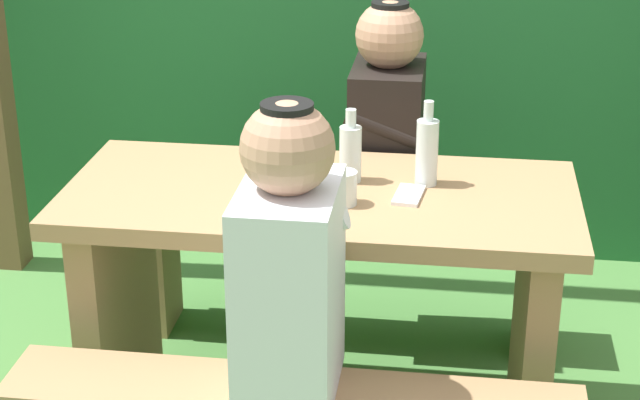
% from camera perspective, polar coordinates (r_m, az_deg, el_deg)
% --- Properties ---
extents(picnic_table, '(1.40, 0.64, 0.75)m').
position_cam_1_polar(picnic_table, '(2.96, 0.00, -3.79)').
color(picnic_table, '#9E7A51').
rests_on(picnic_table, ground_plane).
extents(bench_far, '(1.40, 0.24, 0.44)m').
position_cam_1_polar(bench_far, '(3.51, 1.15, -2.82)').
color(bench_far, '#9E7A51').
rests_on(bench_far, ground_plane).
extents(person_white_shirt, '(0.25, 0.35, 0.72)m').
position_cam_1_polar(person_white_shirt, '(2.39, -1.73, -3.55)').
color(person_white_shirt, silver).
rests_on(person_white_shirt, bench_near).
extents(person_black_coat, '(0.25, 0.35, 0.72)m').
position_cam_1_polar(person_black_coat, '(3.32, 3.65, 4.15)').
color(person_black_coat, black).
rests_on(person_black_coat, bench_far).
extents(drinking_glass, '(0.07, 0.07, 0.09)m').
position_cam_1_polar(drinking_glass, '(2.76, 1.28, 0.66)').
color(drinking_glass, silver).
rests_on(drinking_glass, picnic_table).
extents(bottle_left, '(0.06, 0.06, 0.21)m').
position_cam_1_polar(bottle_left, '(2.90, 1.66, 2.63)').
color(bottle_left, silver).
rests_on(bottle_left, picnic_table).
extents(bottle_right, '(0.06, 0.06, 0.24)m').
position_cam_1_polar(bottle_right, '(2.89, 5.82, 2.69)').
color(bottle_right, silver).
rests_on(bottle_right, picnic_table).
extents(cell_phone, '(0.09, 0.15, 0.01)m').
position_cam_1_polar(cell_phone, '(2.83, 4.82, 0.27)').
color(cell_phone, silver).
rests_on(cell_phone, picnic_table).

